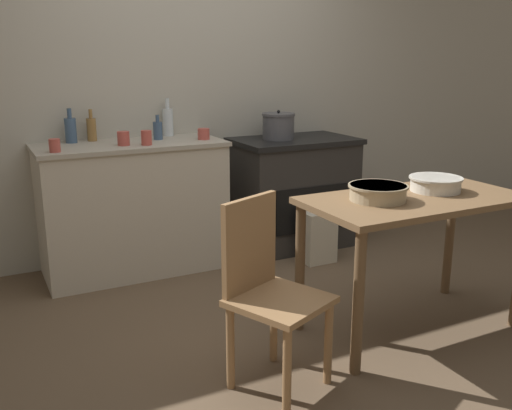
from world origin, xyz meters
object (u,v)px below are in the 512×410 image
chair (268,288)px  flour_sack (318,237)px  stock_pot (278,126)px  bottle_center_left (71,130)px  bottle_far_left (158,130)px  cup_mid_right (123,138)px  mixing_bowl_small (436,183)px  bottle_mid_left (92,129)px  cup_center_right (204,134)px  stove (293,192)px  mixing_bowl_large (378,192)px  cup_right (146,138)px  cup_center (55,146)px  work_table (414,217)px  bottle_left (168,121)px

chair → flour_sack: bearing=25.4°
stock_pot → bottle_center_left: size_ratio=1.10×
bottle_far_left → cup_mid_right: 0.33m
stock_pot → mixing_bowl_small: size_ratio=0.88×
bottle_mid_left → cup_center_right: bottle_mid_left is taller
flour_sack → mixing_bowl_small: (0.06, -1.10, 0.63)m
stove → bottle_center_left: (-1.69, 0.20, 0.59)m
flour_sack → bottle_center_left: bearing=158.2°
bottle_far_left → mixing_bowl_large: bearing=-67.4°
mixing_bowl_small → cup_center_right: cup_center_right is taller
chair → bottle_center_left: 2.08m
cup_mid_right → cup_right: 0.15m
mixing_bowl_small → cup_right: (-1.27, 1.41, 0.16)m
cup_center → mixing_bowl_large: bearing=-44.5°
stock_pot → cup_right: (-1.12, -0.16, -0.00)m
bottle_center_left → cup_mid_right: 0.41m
bottle_far_left → mixing_bowl_small: bearing=-55.6°
work_table → cup_right: (-1.07, 1.47, 0.33)m
stove → mixing_bowl_small: bearing=-89.5°
stock_pot → mixing_bowl_large: bearing=-100.0°
bottle_left → cup_right: bottle_left is taller
bottle_center_left → mixing_bowl_small: bearing=-45.8°
chair → bottle_center_left: (-0.52, 1.94, 0.55)m
mixing_bowl_large → stock_pot: bearing=80.0°
stove → chair: size_ratio=1.08×
bottle_far_left → bottle_left: bottle_left is taller
bottle_far_left → cup_mid_right: bottle_far_left is taller
bottle_left → bottle_center_left: 0.72m
stock_pot → cup_right: 1.13m
flour_sack → cup_right: (-1.21, 0.32, 0.79)m
work_table → cup_center_right: 1.70m
bottle_center_left → cup_center: 0.40m
flour_sack → bottle_left: bottle_left is taller
mixing_bowl_small → chair: bearing=-171.3°
chair → stock_pot: stock_pot is taller
mixing_bowl_small → cup_right: size_ratio=3.00×
chair → cup_right: 1.68m
stock_pot → mixing_bowl_small: stock_pot is taller
mixing_bowl_small → bottle_mid_left: 2.37m
bottle_left → bottle_center_left: bottle_left is taller
cup_right → mixing_bowl_large: bearing=-59.7°
stock_pot → bottle_center_left: 1.57m
cup_center → cup_center_right: 1.05m
stove → bottle_center_left: bottle_center_left is taller
cup_center_right → cup_right: cup_right is taller
stove → bottle_mid_left: bearing=171.9°
bottle_center_left → cup_center_right: 0.93m
work_table → cup_mid_right: (-1.22, 1.53, 0.32)m
cup_center → cup_mid_right: (0.46, 0.08, 0.01)m
work_table → mixing_bowl_small: (0.20, 0.06, 0.16)m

